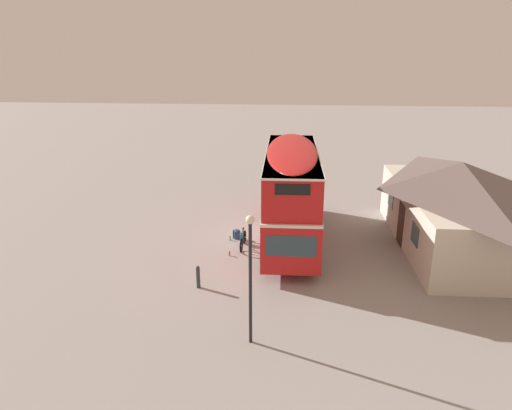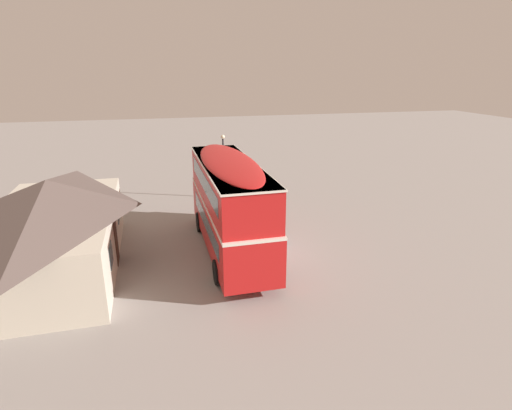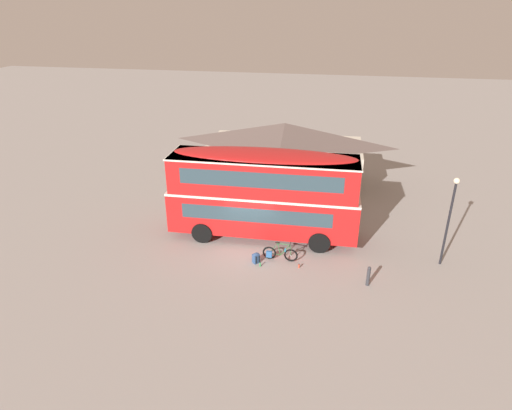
{
  "view_description": "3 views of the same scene",
  "coord_description": "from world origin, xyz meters",
  "px_view_note": "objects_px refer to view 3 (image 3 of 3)",
  "views": [
    {
      "loc": [
        22.77,
        1.19,
        9.29
      ],
      "look_at": [
        0.81,
        -0.63,
        1.91
      ],
      "focal_mm": 32.84,
      "sensor_mm": 36.0,
      "label": 1
    },
    {
      "loc": [
        -17.92,
        4.32,
        8.8
      ],
      "look_at": [
        1.44,
        -0.45,
        2.04
      ],
      "focal_mm": 28.38,
      "sensor_mm": 36.0,
      "label": 2
    },
    {
      "loc": [
        4.06,
        -19.77,
        11.66
      ],
      "look_at": [
        0.22,
        0.63,
        2.04
      ],
      "focal_mm": 31.02,
      "sensor_mm": 36.0,
      "label": 3
    }
  ],
  "objects_px": {
    "backpack_on_ground": "(256,258)",
    "water_bottle_red_squeeze": "(299,266)",
    "touring_bicycle": "(279,254)",
    "double_decker_bus": "(263,191)",
    "street_lamp": "(450,212)",
    "water_bottle_green_metal": "(260,264)",
    "kerb_bollard": "(368,276)"
  },
  "relations": [
    {
      "from": "backpack_on_ground",
      "to": "water_bottle_red_squeeze",
      "type": "distance_m",
      "value": 2.12
    },
    {
      "from": "touring_bicycle",
      "to": "double_decker_bus",
      "type": "bearing_deg",
      "value": 117.03
    },
    {
      "from": "backpack_on_ground",
      "to": "street_lamp",
      "type": "relative_size",
      "value": 0.12
    },
    {
      "from": "water_bottle_green_metal",
      "to": "kerb_bollard",
      "type": "relative_size",
      "value": 0.25
    },
    {
      "from": "water_bottle_green_metal",
      "to": "kerb_bollard",
      "type": "height_order",
      "value": "kerb_bollard"
    },
    {
      "from": "kerb_bollard",
      "to": "backpack_on_ground",
      "type": "bearing_deg",
      "value": 170.07
    },
    {
      "from": "backpack_on_ground",
      "to": "touring_bicycle",
      "type": "bearing_deg",
      "value": 22.22
    },
    {
      "from": "street_lamp",
      "to": "backpack_on_ground",
      "type": "bearing_deg",
      "value": -170.04
    },
    {
      "from": "double_decker_bus",
      "to": "water_bottle_red_squeeze",
      "type": "bearing_deg",
      "value": -51.66
    },
    {
      "from": "water_bottle_red_squeeze",
      "to": "double_decker_bus",
      "type": "bearing_deg",
      "value": 128.34
    },
    {
      "from": "touring_bicycle",
      "to": "backpack_on_ground",
      "type": "xyz_separation_m",
      "value": [
        -1.06,
        -0.43,
        -0.1
      ]
    },
    {
      "from": "water_bottle_red_squeeze",
      "to": "street_lamp",
      "type": "bearing_deg",
      "value": 13.7
    },
    {
      "from": "water_bottle_green_metal",
      "to": "double_decker_bus",
      "type": "bearing_deg",
      "value": 97.14
    },
    {
      "from": "double_decker_bus",
      "to": "touring_bicycle",
      "type": "distance_m",
      "value": 3.44
    },
    {
      "from": "street_lamp",
      "to": "kerb_bollard",
      "type": "bearing_deg",
      "value": -145.09
    },
    {
      "from": "double_decker_bus",
      "to": "water_bottle_green_metal",
      "type": "bearing_deg",
      "value": -82.86
    },
    {
      "from": "touring_bicycle",
      "to": "backpack_on_ground",
      "type": "bearing_deg",
      "value": -157.78
    },
    {
      "from": "backpack_on_ground",
      "to": "street_lamp",
      "type": "xyz_separation_m",
      "value": [
        8.84,
        1.55,
        2.52
      ]
    },
    {
      "from": "water_bottle_green_metal",
      "to": "street_lamp",
      "type": "relative_size",
      "value": 0.05
    },
    {
      "from": "touring_bicycle",
      "to": "street_lamp",
      "type": "distance_m",
      "value": 8.22
    },
    {
      "from": "double_decker_bus",
      "to": "kerb_bollard",
      "type": "bearing_deg",
      "value": -34.1
    },
    {
      "from": "water_bottle_red_squeeze",
      "to": "backpack_on_ground",
      "type": "bearing_deg",
      "value": 177.65
    },
    {
      "from": "double_decker_bus",
      "to": "street_lamp",
      "type": "relative_size",
      "value": 2.22
    },
    {
      "from": "touring_bicycle",
      "to": "backpack_on_ground",
      "type": "distance_m",
      "value": 1.14
    },
    {
      "from": "water_bottle_green_metal",
      "to": "water_bottle_red_squeeze",
      "type": "height_order",
      "value": "water_bottle_green_metal"
    },
    {
      "from": "street_lamp",
      "to": "double_decker_bus",
      "type": "bearing_deg",
      "value": 172.48
    },
    {
      "from": "double_decker_bus",
      "to": "water_bottle_green_metal",
      "type": "xyz_separation_m",
      "value": [
        0.38,
        -3.04,
        -2.53
      ]
    },
    {
      "from": "double_decker_bus",
      "to": "backpack_on_ground",
      "type": "distance_m",
      "value": 3.62
    },
    {
      "from": "water_bottle_green_metal",
      "to": "backpack_on_ground",
      "type": "bearing_deg",
      "value": 130.69
    },
    {
      "from": "touring_bicycle",
      "to": "water_bottle_green_metal",
      "type": "distance_m",
      "value": 1.11
    },
    {
      "from": "double_decker_bus",
      "to": "kerb_bollard",
      "type": "distance_m",
      "value": 6.87
    },
    {
      "from": "water_bottle_red_squeeze",
      "to": "kerb_bollard",
      "type": "xyz_separation_m",
      "value": [
        3.17,
        -0.84,
        0.39
      ]
    }
  ]
}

